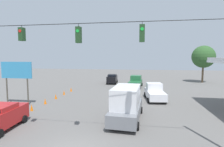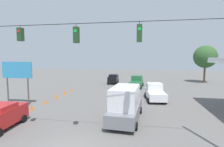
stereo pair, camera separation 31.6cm
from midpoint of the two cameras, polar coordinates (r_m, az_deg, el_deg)
The scene contains 14 objects.
overhead_signal_span at distance 11.53m, azimuth -10.34°, elevation 3.91°, with size 18.52×0.38×8.69m.
sedan_red_parked_shoulder at distance 16.34m, azimuth -32.04°, elevation -11.71°, with size 2.26×4.54×1.92m.
pickup_truck_green_oncoming_deep at distance 32.94m, azimuth 8.28°, elevation -2.73°, with size 2.66×5.48×2.12m.
pickup_truck_white_oncoming_far at distance 23.74m, azimuth 14.20°, elevation -5.98°, with size 2.69×5.31×2.12m.
sedan_black_withflow_deep at distance 37.18m, azimuth 0.65°, elevation -1.71°, with size 2.20×4.40×1.93m.
box_truck_grey_crossing_near at distance 15.63m, azimuth 5.01°, elevation -9.81°, with size 2.85×6.51×3.03m.
traffic_cone_nearest at distance 18.26m, azimuth -29.46°, elevation -11.97°, with size 0.30×0.30×0.70m, color orange.
traffic_cone_second at distance 20.38m, azimuth -24.36°, elevation -9.98°, with size 0.30×0.30×0.70m, color orange.
traffic_cone_third at distance 22.59m, azimuth -20.54°, elevation -8.36°, with size 0.30×0.30×0.70m, color orange.
traffic_cone_fourth at distance 24.74m, azimuth -17.42°, elevation -7.09°, with size 0.30×0.30×0.70m, color orange.
traffic_cone_fifth at distance 27.03m, azimuth -14.90°, elevation -5.97°, with size 0.30×0.30×0.70m, color orange.
traffic_cone_farthest at distance 29.39m, azimuth -12.70°, elevation -5.02°, with size 0.30×0.30×0.70m, color orange.
roadside_billboard at distance 23.18m, azimuth -28.25°, elevation 0.08°, with size 3.87×0.16×5.04m.
tree_horizon_left at distance 43.03m, azimuth 28.34°, elevation 4.82°, with size 4.85×4.85×8.11m.
Camera 2 is at (-4.23, 8.92, 5.57)m, focal length 28.00 mm.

